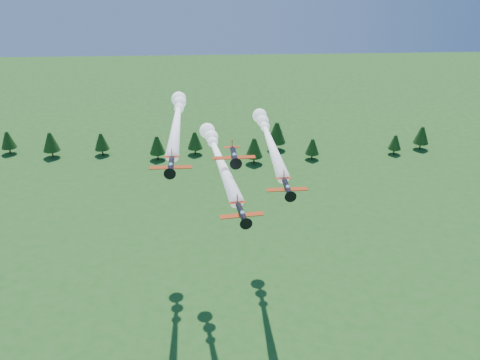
{
  "coord_description": "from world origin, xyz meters",
  "views": [
    {
      "loc": [
        -3.71,
        -87.72,
        83.07
      ],
      "look_at": [
        0.84,
        0.0,
        41.51
      ],
      "focal_mm": 40.0,
      "sensor_mm": 36.0,
      "label": 1
    }
  ],
  "objects_px": {
    "plane_lead": "(218,155)",
    "plane_slot": "(234,155)",
    "plane_right": "(269,137)",
    "plane_left": "(177,118)"
  },
  "relations": [
    {
      "from": "plane_left",
      "to": "plane_slot",
      "type": "height_order",
      "value": "plane_left"
    },
    {
      "from": "plane_left",
      "to": "plane_slot",
      "type": "xyz_separation_m",
      "value": [
        11.95,
        -17.52,
        -2.01
      ]
    },
    {
      "from": "plane_slot",
      "to": "plane_left",
      "type": "bearing_deg",
      "value": 121.81
    },
    {
      "from": "plane_lead",
      "to": "plane_slot",
      "type": "relative_size",
      "value": 5.02
    },
    {
      "from": "plane_lead",
      "to": "plane_left",
      "type": "distance_m",
      "value": 13.97
    },
    {
      "from": "plane_lead",
      "to": "plane_left",
      "type": "relative_size",
      "value": 0.98
    },
    {
      "from": "plane_lead",
      "to": "plane_right",
      "type": "height_order",
      "value": "plane_lead"
    },
    {
      "from": "plane_lead",
      "to": "plane_right",
      "type": "relative_size",
      "value": 0.97
    },
    {
      "from": "plane_left",
      "to": "plane_right",
      "type": "distance_m",
      "value": 21.72
    },
    {
      "from": "plane_right",
      "to": "plane_slot",
      "type": "bearing_deg",
      "value": -116.39
    }
  ]
}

